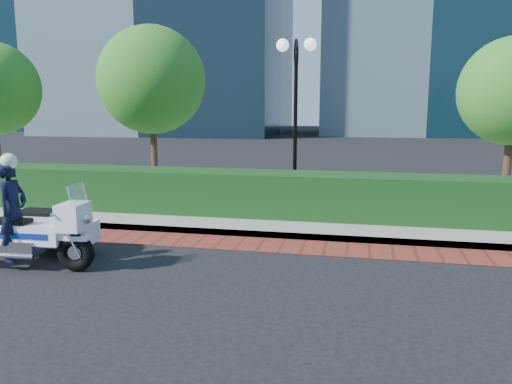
# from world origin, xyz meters

# --- Properties ---
(ground) EXTENTS (120.00, 120.00, 0.00)m
(ground) POSITION_xyz_m (0.00, 0.00, 0.00)
(ground) COLOR black
(ground) RESTS_ON ground
(brick_strip) EXTENTS (60.00, 1.00, 0.01)m
(brick_strip) POSITION_xyz_m (0.00, 1.50, 0.01)
(brick_strip) COLOR maroon
(brick_strip) RESTS_ON ground
(sidewalk) EXTENTS (60.00, 8.00, 0.15)m
(sidewalk) POSITION_xyz_m (0.00, 6.00, 0.07)
(sidewalk) COLOR gray
(sidewalk) RESTS_ON ground
(hedge_main) EXTENTS (18.00, 1.20, 1.00)m
(hedge_main) POSITION_xyz_m (0.00, 3.60, 0.65)
(hedge_main) COLOR black
(hedge_main) RESTS_ON sidewalk
(lamppost) EXTENTS (1.02, 0.70, 4.21)m
(lamppost) POSITION_xyz_m (1.00, 5.20, 2.96)
(lamppost) COLOR black
(lamppost) RESTS_ON sidewalk
(tree_b) EXTENTS (3.20, 3.20, 4.89)m
(tree_b) POSITION_xyz_m (-3.50, 6.50, 3.43)
(tree_b) COLOR #332319
(tree_b) RESTS_ON sidewalk
(police_motorcycle) EXTENTS (2.39, 1.69, 1.93)m
(police_motorcycle) POSITION_xyz_m (-2.81, -0.38, 0.66)
(police_motorcycle) COLOR black
(police_motorcycle) RESTS_ON ground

